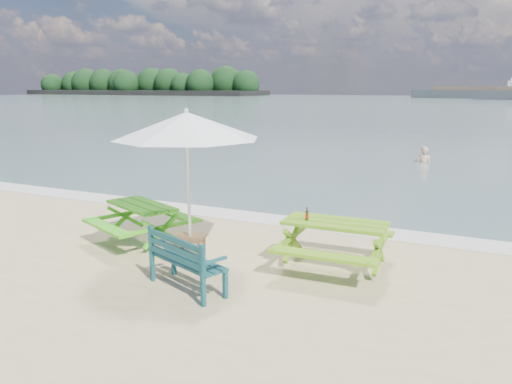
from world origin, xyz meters
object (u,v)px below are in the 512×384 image
at_px(picnic_table_right, 334,246).
at_px(picnic_table_left, 142,224).
at_px(side_table, 190,245).
at_px(beer_bottle, 307,216).
at_px(swimmer, 423,167).
at_px(patio_umbrella, 187,126).
at_px(park_bench, 187,272).

bearing_deg(picnic_table_right, picnic_table_left, -176.64).
relative_size(picnic_table_left, picnic_table_right, 1.16).
xyz_separation_m(picnic_table_right, side_table, (-2.62, -0.46, -0.22)).
relative_size(picnic_table_left, beer_bottle, 10.09).
distance_m(picnic_table_right, side_table, 2.67).
bearing_deg(picnic_table_left, swimmer, 74.93).
xyz_separation_m(picnic_table_left, beer_bottle, (3.42, 0.12, 0.53)).
distance_m(picnic_table_right, patio_umbrella, 3.32).
distance_m(park_bench, swimmer, 15.33).
bearing_deg(side_table, picnic_table_left, 169.62).
relative_size(park_bench, beer_bottle, 6.61).
relative_size(patio_umbrella, beer_bottle, 14.77).
bearing_deg(picnic_table_right, patio_umbrella, -169.99).
relative_size(park_bench, side_table, 2.24).
bearing_deg(side_table, patio_umbrella, 0.00).
height_order(picnic_table_right, beer_bottle, beer_bottle).
height_order(beer_bottle, swimmer, beer_bottle).
bearing_deg(picnic_table_right, swimmer, 90.98).
height_order(picnic_table_right, park_bench, park_bench).
relative_size(patio_umbrella, swimmer, 1.95).
relative_size(picnic_table_right, side_table, 2.96).
bearing_deg(side_table, park_bench, -58.49).
xyz_separation_m(park_bench, swimmer, (1.53, 15.24, -0.49)).
distance_m(picnic_table_left, park_bench, 2.69).
distance_m(side_table, beer_bottle, 2.29).
bearing_deg(park_bench, side_table, 121.51).
bearing_deg(picnic_table_right, park_bench, -133.44).
distance_m(park_bench, patio_umbrella, 2.67).
xyz_separation_m(picnic_table_right, park_bench, (-1.76, -1.86, -0.13)).
distance_m(picnic_table_left, patio_umbrella, 2.39).
height_order(side_table, patio_umbrella, patio_umbrella).
relative_size(picnic_table_right, park_bench, 1.32).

